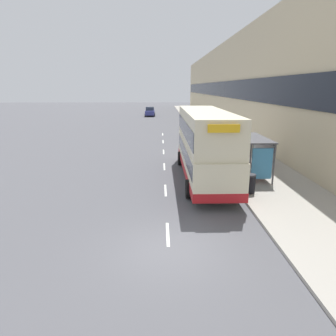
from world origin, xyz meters
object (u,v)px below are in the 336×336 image
(bus_shelter, at_px, (257,150))
(pedestrian_at_shelter, at_px, (272,152))
(car_0, at_px, (150,112))
(litter_bin, at_px, (250,184))
(double_decker_bus_near, at_px, (205,144))
(pedestrian_1, at_px, (233,156))

(bus_shelter, xyz_separation_m, pedestrian_at_shelter, (2.34, 3.50, -0.88))
(car_0, height_order, pedestrian_at_shelter, car_0)
(pedestrian_at_shelter, relative_size, litter_bin, 1.59)
(double_decker_bus_near, height_order, pedestrian_at_shelter, double_decker_bus_near)
(car_0, distance_m, pedestrian_at_shelter, 41.45)
(double_decker_bus_near, relative_size, car_0, 2.54)
(bus_shelter, xyz_separation_m, car_0, (-8.17, 43.60, -0.97))
(double_decker_bus_near, distance_m, pedestrian_at_shelter, 6.76)
(double_decker_bus_near, distance_m, pedestrian_1, 3.24)
(double_decker_bus_near, bearing_deg, bus_shelter, -0.01)
(pedestrian_at_shelter, relative_size, pedestrian_1, 0.93)
(double_decker_bus_near, xyz_separation_m, litter_bin, (2.08, -3.08, -1.62))
(double_decker_bus_near, xyz_separation_m, car_0, (-4.87, 43.60, -1.38))
(car_0, bearing_deg, double_decker_bus_near, 96.38)
(bus_shelter, distance_m, litter_bin, 3.52)
(bus_shelter, distance_m, pedestrian_1, 2.29)
(double_decker_bus_near, height_order, pedestrian_1, double_decker_bus_near)
(pedestrian_at_shelter, bearing_deg, car_0, 104.68)
(bus_shelter, relative_size, car_0, 0.97)
(car_0, bearing_deg, pedestrian_at_shelter, 104.68)
(double_decker_bus_near, relative_size, pedestrian_at_shelter, 6.55)
(double_decker_bus_near, height_order, car_0, double_decker_bus_near)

